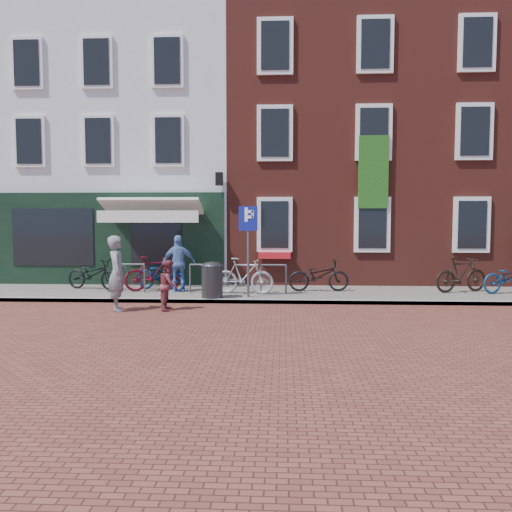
{
  "coord_description": "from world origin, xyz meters",
  "views": [
    {
      "loc": [
        0.76,
        -13.64,
        2.26
      ],
      "look_at": [
        0.03,
        0.82,
        1.18
      ],
      "focal_mm": 37.48,
      "sensor_mm": 36.0,
      "label": 1
    }
  ],
  "objects_px": {
    "litter_bin": "(212,278)",
    "bicycle_3": "(244,276)",
    "parking_sign": "(248,234)",
    "bicycle_1": "(153,273)",
    "boy": "(169,285)",
    "bicycle_0": "(93,274)",
    "bicycle_5": "(461,275)",
    "woman": "(117,273)",
    "bicycle_4": "(319,276)",
    "bicycle_6": "(509,277)",
    "cafe_person": "(179,263)",
    "bicycle_2": "(161,275)"
  },
  "relations": [
    {
      "from": "bicycle_0",
      "to": "cafe_person",
      "type": "bearing_deg",
      "value": -80.81
    },
    {
      "from": "cafe_person",
      "to": "bicycle_4",
      "type": "height_order",
      "value": "cafe_person"
    },
    {
      "from": "cafe_person",
      "to": "bicycle_1",
      "type": "relative_size",
      "value": 0.97
    },
    {
      "from": "litter_bin",
      "to": "bicycle_3",
      "type": "distance_m",
      "value": 1.12
    },
    {
      "from": "litter_bin",
      "to": "boy",
      "type": "distance_m",
      "value": 1.57
    },
    {
      "from": "bicycle_1",
      "to": "bicycle_5",
      "type": "xyz_separation_m",
      "value": [
        8.82,
        0.12,
        0.0
      ]
    },
    {
      "from": "bicycle_1",
      "to": "bicycle_2",
      "type": "height_order",
      "value": "bicycle_1"
    },
    {
      "from": "bicycle_2",
      "to": "bicycle_5",
      "type": "distance_m",
      "value": 8.61
    },
    {
      "from": "parking_sign",
      "to": "bicycle_6",
      "type": "height_order",
      "value": "parking_sign"
    },
    {
      "from": "boy",
      "to": "bicycle_1",
      "type": "relative_size",
      "value": 0.73
    },
    {
      "from": "bicycle_2",
      "to": "bicycle_4",
      "type": "bearing_deg",
      "value": -64.73
    },
    {
      "from": "bicycle_2",
      "to": "bicycle_3",
      "type": "bearing_deg",
      "value": -78.77
    },
    {
      "from": "woman",
      "to": "cafe_person",
      "type": "distance_m",
      "value": 2.83
    },
    {
      "from": "cafe_person",
      "to": "bicycle_4",
      "type": "xyz_separation_m",
      "value": [
        4.02,
        0.24,
        -0.36
      ]
    },
    {
      "from": "woman",
      "to": "bicycle_2",
      "type": "relative_size",
      "value": 1.05
    },
    {
      "from": "boy",
      "to": "bicycle_4",
      "type": "relative_size",
      "value": 0.71
    },
    {
      "from": "bicycle_2",
      "to": "bicycle_3",
      "type": "xyz_separation_m",
      "value": [
        2.46,
        -0.59,
        0.05
      ]
    },
    {
      "from": "bicycle_1",
      "to": "bicycle_6",
      "type": "relative_size",
      "value": 0.97
    },
    {
      "from": "woman",
      "to": "bicycle_1",
      "type": "relative_size",
      "value": 1.08
    },
    {
      "from": "bicycle_0",
      "to": "bicycle_1",
      "type": "distance_m",
      "value": 1.86
    },
    {
      "from": "bicycle_5",
      "to": "parking_sign",
      "type": "bearing_deg",
      "value": 81.57
    },
    {
      "from": "bicycle_0",
      "to": "bicycle_6",
      "type": "xyz_separation_m",
      "value": [
        11.96,
        -0.18,
        0.0
      ]
    },
    {
      "from": "litter_bin",
      "to": "parking_sign",
      "type": "bearing_deg",
      "value": 11.97
    },
    {
      "from": "boy",
      "to": "cafe_person",
      "type": "height_order",
      "value": "cafe_person"
    },
    {
      "from": "litter_bin",
      "to": "bicycle_3",
      "type": "xyz_separation_m",
      "value": [
        0.79,
        0.79,
        -0.03
      ]
    },
    {
      "from": "bicycle_2",
      "to": "boy",
      "type": "bearing_deg",
      "value": -138.57
    },
    {
      "from": "litter_bin",
      "to": "woman",
      "type": "relative_size",
      "value": 0.57
    },
    {
      "from": "litter_bin",
      "to": "bicycle_3",
      "type": "relative_size",
      "value": 0.62
    },
    {
      "from": "bicycle_5",
      "to": "boy",
      "type": "bearing_deg",
      "value": 89.31
    },
    {
      "from": "woman",
      "to": "bicycle_0",
      "type": "distance_m",
      "value": 3.4
    },
    {
      "from": "parking_sign",
      "to": "bicycle_5",
      "type": "height_order",
      "value": "parking_sign"
    },
    {
      "from": "bicycle_0",
      "to": "bicycle_5",
      "type": "bearing_deg",
      "value": -74.74
    },
    {
      "from": "litter_bin",
      "to": "boy",
      "type": "xyz_separation_m",
      "value": [
        -0.87,
        -1.31,
        -0.02
      ]
    },
    {
      "from": "parking_sign",
      "to": "bicycle_5",
      "type": "bearing_deg",
      "value": 11.49
    },
    {
      "from": "bicycle_0",
      "to": "bicycle_1",
      "type": "bearing_deg",
      "value": -79.98
    },
    {
      "from": "woman",
      "to": "bicycle_6",
      "type": "xyz_separation_m",
      "value": [
        10.3,
        2.77,
        -0.35
      ]
    },
    {
      "from": "bicycle_4",
      "to": "bicycle_6",
      "type": "xyz_separation_m",
      "value": [
        5.32,
        -0.12,
        0.0
      ]
    },
    {
      "from": "bicycle_3",
      "to": "litter_bin",
      "type": "bearing_deg",
      "value": 142.92
    },
    {
      "from": "bicycle_3",
      "to": "bicycle_6",
      "type": "relative_size",
      "value": 0.97
    },
    {
      "from": "bicycle_2",
      "to": "bicycle_6",
      "type": "relative_size",
      "value": 1.0
    },
    {
      "from": "bicycle_1",
      "to": "bicycle_6",
      "type": "distance_m",
      "value": 10.11
    },
    {
      "from": "bicycle_0",
      "to": "bicycle_5",
      "type": "distance_m",
      "value": 10.67
    },
    {
      "from": "parking_sign",
      "to": "bicycle_1",
      "type": "bearing_deg",
      "value": 158.82
    },
    {
      "from": "bicycle_0",
      "to": "bicycle_3",
      "type": "distance_m",
      "value": 4.58
    },
    {
      "from": "boy",
      "to": "bicycle_0",
      "type": "distance_m",
      "value": 4.0
    },
    {
      "from": "woman",
      "to": "bicycle_3",
      "type": "relative_size",
      "value": 1.08
    },
    {
      "from": "boy",
      "to": "bicycle_6",
      "type": "xyz_separation_m",
      "value": [
        9.09,
        2.61,
        -0.06
      ]
    },
    {
      "from": "bicycle_0",
      "to": "bicycle_1",
      "type": "relative_size",
      "value": 1.03
    },
    {
      "from": "bicycle_4",
      "to": "cafe_person",
      "type": "bearing_deg",
      "value": 89.85
    },
    {
      "from": "parking_sign",
      "to": "bicycle_4",
      "type": "height_order",
      "value": "parking_sign"
    }
  ]
}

